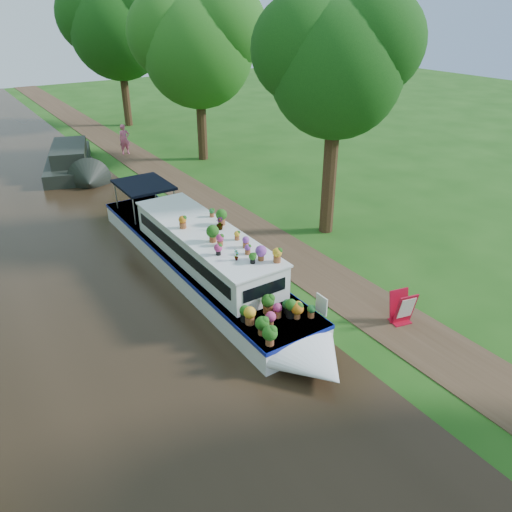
% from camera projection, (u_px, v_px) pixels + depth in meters
% --- Properties ---
extents(ground, '(100.00, 100.00, 0.00)m').
position_uv_depth(ground, '(297.00, 288.00, 16.53)').
color(ground, '#1C4C13').
rests_on(ground, ground).
extents(canal_water, '(10.00, 100.00, 0.02)m').
position_uv_depth(canal_water, '(122.00, 350.00, 13.59)').
color(canal_water, black).
rests_on(canal_water, ground).
extents(towpath, '(2.20, 100.00, 0.03)m').
position_uv_depth(towpath, '(325.00, 278.00, 17.11)').
color(towpath, '#453020').
rests_on(towpath, ground).
extents(plant_boat, '(2.29, 13.52, 2.27)m').
position_uv_depth(plant_boat, '(206.00, 258.00, 16.58)').
color(plant_boat, white).
rests_on(plant_boat, canal_water).
extents(tree_near_overhang, '(5.52, 5.28, 8.99)m').
position_uv_depth(tree_near_overhang, '(336.00, 60.00, 17.62)').
color(tree_near_overhang, '#321E10').
rests_on(tree_near_overhang, ground).
extents(tree_near_mid, '(6.90, 6.60, 9.40)m').
position_uv_depth(tree_near_mid, '(197.00, 42.00, 26.95)').
color(tree_near_mid, '#321E10').
rests_on(tree_near_mid, ground).
extents(tree_near_far, '(7.59, 7.26, 10.30)m').
position_uv_depth(tree_near_far, '(117.00, 23.00, 34.58)').
color(tree_near_far, '#321E10').
rests_on(tree_near_far, ground).
extents(second_boat, '(4.12, 8.12, 1.48)m').
position_uv_depth(second_boat, '(71.00, 161.00, 27.38)').
color(second_boat, black).
rests_on(second_boat, canal_water).
extents(sandwich_board, '(0.66, 0.62, 1.00)m').
position_uv_depth(sandwich_board, '(402.00, 309.00, 14.54)').
color(sandwich_board, '#B50C26').
rests_on(sandwich_board, towpath).
extents(pedestrian_pink, '(0.66, 0.44, 1.79)m').
position_uv_depth(pedestrian_pink, '(124.00, 139.00, 30.29)').
color(pedestrian_pink, '#C4507B').
rests_on(pedestrian_pink, towpath).
extents(verge_plant, '(0.43, 0.40, 0.37)m').
position_uv_depth(verge_plant, '(236.00, 240.00, 19.41)').
color(verge_plant, '#1F6827').
rests_on(verge_plant, ground).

